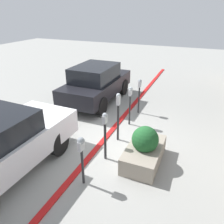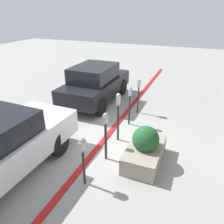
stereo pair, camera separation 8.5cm
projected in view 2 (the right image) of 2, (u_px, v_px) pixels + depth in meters
name	position (u px, v px, depth m)	size (l,w,h in m)	color
ground_plane	(109.00, 137.00, 7.29)	(40.00, 40.00, 0.00)	#999993
curb_strip	(107.00, 136.00, 7.31)	(19.00, 0.16, 0.04)	red
parking_meter_nearest	(83.00, 151.00, 4.96)	(0.20, 0.17, 1.31)	#232326
parking_meter_second	(106.00, 130.00, 5.85)	(0.16, 0.14, 1.44)	#232326
parking_meter_middle	(118.00, 111.00, 6.71)	(0.14, 0.12, 1.62)	#232326
parking_meter_fourth	(130.00, 98.00, 7.65)	(0.17, 0.15, 1.46)	#232326
parking_meter_farthest	(139.00, 89.00, 8.55)	(0.18, 0.15, 1.42)	#232326
planter_box	(145.00, 149.00, 5.96)	(1.64, 0.90, 1.09)	gray
parked_car_middle	(95.00, 83.00, 9.71)	(4.08, 1.84, 1.68)	black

